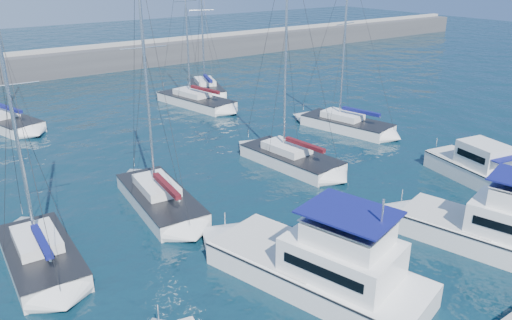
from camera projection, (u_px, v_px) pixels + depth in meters
ground at (346, 226)px, 28.47m from camera, size 220.00×220.00×0.00m
breakwater at (69, 65)px, 67.30m from camera, size 160.00×6.00×4.45m
motor_yacht_port_inner at (326, 267)px, 22.64m from camera, size 6.60×11.02×4.69m
motor_yacht_stbd_inner at (498, 230)px, 25.73m from camera, size 5.66×9.52×4.69m
motor_yacht_stbd_outer at (475, 167)px, 34.27m from camera, size 3.83×6.64×3.20m
sailboat_mid_a at (41, 255)px, 24.64m from camera, size 3.32×7.33×14.31m
sailboat_mid_b at (160, 199)px, 30.55m from camera, size 3.81×8.47×15.36m
sailboat_mid_d at (291, 158)px, 36.86m from camera, size 4.04×8.29×16.26m
sailboat_mid_e at (346, 124)px, 44.63m from camera, size 4.82×8.57×14.73m
sailboat_back_a at (3, 120)px, 45.66m from camera, size 5.58×9.68×16.05m
sailboat_back_b at (196, 100)px, 52.24m from camera, size 4.92×9.61×16.80m
sailboat_back_c at (206, 88)px, 57.28m from camera, size 5.41×8.34×14.58m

